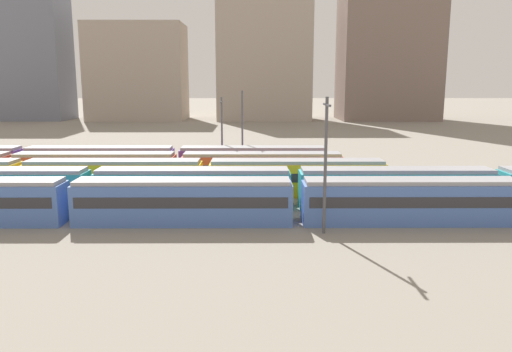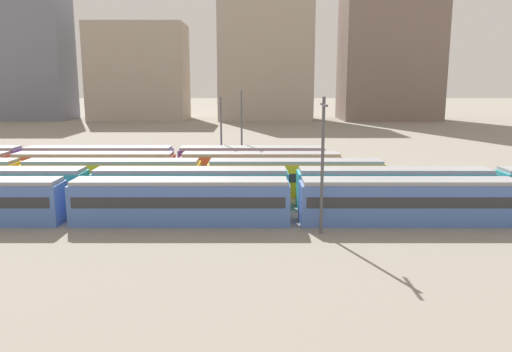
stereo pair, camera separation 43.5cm
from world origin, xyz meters
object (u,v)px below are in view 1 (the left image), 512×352
at_px(train_track_4, 100,162).
at_px(catenary_pole_0, 326,159).
at_px(train_track_2, 114,177).
at_px(train_track_1, 496,188).
at_px(train_track_0, 411,201).
at_px(train_track_3, 96,169).
at_px(catenary_pole_1, 222,131).
at_px(catenary_pole_3, 242,128).

relative_size(train_track_4, catenary_pole_0, 5.28).
bearing_deg(catenary_pole_0, train_track_2, 146.25).
height_order(train_track_1, catenary_pole_0, catenary_pole_0).
distance_m(train_track_0, train_track_3, 34.70).
xyz_separation_m(train_track_1, catenary_pole_1, (-26.77, 18.38, 3.50)).
xyz_separation_m(catenary_pole_1, catenary_pole_3, (2.61, 0.29, 0.41)).
bearing_deg(train_track_0, catenary_pole_0, -159.22).
height_order(train_track_3, catenary_pole_1, catenary_pole_1).
relative_size(train_track_1, train_track_4, 2.02).
distance_m(train_track_3, catenary_pole_1, 16.39).
xyz_separation_m(train_track_1, train_track_3, (-40.65, 10.40, -0.00)).
relative_size(train_track_2, catenary_pole_0, 5.28).
relative_size(train_track_0, catenary_pole_0, 8.86).
bearing_deg(train_track_1, catenary_pole_0, -154.90).
relative_size(train_track_2, catenary_pole_3, 5.31).
bearing_deg(train_track_1, catenary_pole_1, 145.53).
bearing_deg(train_track_4, train_track_1, -20.52).
xyz_separation_m(train_track_0, train_track_2, (-27.47, 10.40, -0.00)).
relative_size(train_track_0, train_track_3, 1.68).
bearing_deg(catenary_pole_0, train_track_1, 25.10).
bearing_deg(train_track_0, train_track_2, 159.26).
bearing_deg(catenary_pole_3, catenary_pole_0, -75.52).
xyz_separation_m(train_track_2, train_track_4, (-4.55, 10.40, 0.00)).
bearing_deg(train_track_4, train_track_0, -33.01).
bearing_deg(train_track_0, catenary_pole_3, 121.28).
xyz_separation_m(train_track_2, train_track_3, (-3.52, 5.20, 0.00)).
distance_m(train_track_2, catenary_pole_0, 24.22).
relative_size(train_track_3, train_track_4, 1.00).
bearing_deg(train_track_2, catenary_pole_3, 46.06).
relative_size(train_track_2, train_track_3, 1.00).
bearing_deg(catenary_pole_1, train_track_2, -128.18).
distance_m(train_track_4, catenary_pole_0, 34.25).
bearing_deg(catenary_pole_1, train_track_1, -34.47).
bearing_deg(train_track_1, catenary_pole_3, 142.31).
xyz_separation_m(train_track_2, catenary_pole_1, (10.36, 13.18, 3.50)).
height_order(train_track_1, catenary_pole_3, catenary_pole_3).
height_order(train_track_4, catenary_pole_3, catenary_pole_3).
xyz_separation_m(train_track_3, catenary_pole_3, (16.49, 8.26, 3.90)).
bearing_deg(train_track_1, train_track_0, -151.70).
height_order(train_track_1, catenary_pole_1, catenary_pole_1).
height_order(train_track_4, catenary_pole_1, catenary_pole_1).
bearing_deg(catenary_pole_1, catenary_pole_0, -70.22).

